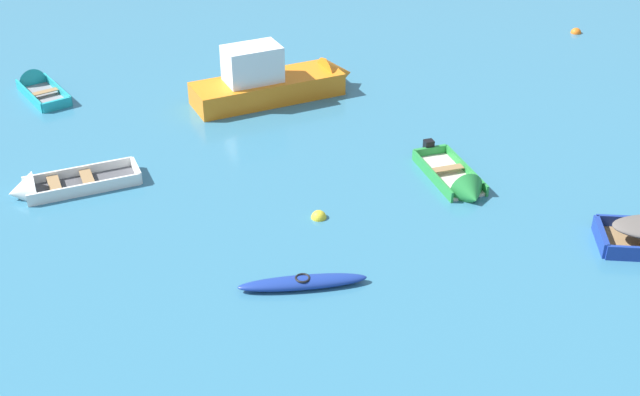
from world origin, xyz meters
TOP-DOWN VIEW (x-y plane):
  - rowboat_green_outer_right at (4.38, 19.90)m, footprint 1.72×3.61m
  - rowboat_turquoise_near_camera at (-9.58, 29.71)m, footprint 2.44×3.36m
  - rowboat_white_near_left at (-8.12, 21.59)m, footprint 4.07×2.11m
  - motor_launch_orange_center at (-0.47, 27.62)m, footprint 6.51×3.40m
  - kayak_deep_blue_far_right at (-1.06, 15.76)m, footprint 3.34×0.58m
  - mooring_buoy_between_boats_left at (13.58, 32.64)m, footprint 0.47×0.47m
  - mooring_buoy_midfield at (-0.16, 18.98)m, footprint 0.45×0.45m

SIDE VIEW (x-z plane):
  - mooring_buoy_between_boats_left at x=13.58m, z-range -0.23..0.23m
  - mooring_buoy_midfield at x=-0.16m, z-range -0.23..0.23m
  - kayak_deep_blue_far_right at x=-1.06m, z-range -0.01..0.31m
  - rowboat_green_outer_right at x=4.38m, z-range -0.40..0.73m
  - rowboat_turquoise_near_camera at x=-9.58m, z-range -0.36..0.69m
  - rowboat_white_near_left at x=-8.12m, z-range -0.38..0.74m
  - motor_launch_orange_center at x=-0.47m, z-range -0.53..1.93m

